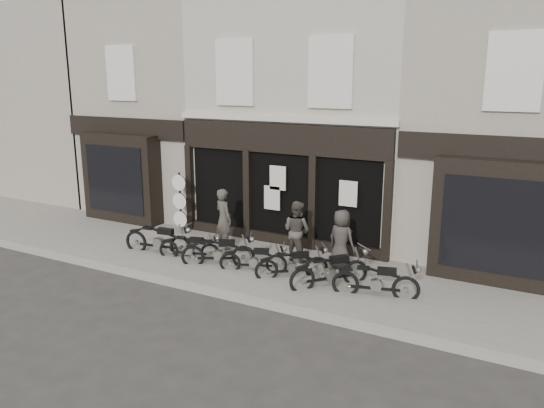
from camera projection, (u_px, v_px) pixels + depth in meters
The scene contains 18 objects.
ground_plane at pixel (229, 276), 14.41m from camera, with size 90.00×90.00×0.00m, color #2D2B28.
pavement at pixel (246, 264), 15.16m from camera, with size 30.00×4.20×0.12m, color slate.
kerb at pixel (202, 289), 13.33m from camera, with size 30.00×0.25×0.13m, color gray.
central_building at pixel (320, 112), 18.53m from camera, with size 7.30×6.22×8.34m.
neighbour_left at pixel (176, 108), 21.46m from camera, with size 5.60×6.73×8.34m.
neighbour_right at pixel (518, 120), 15.53m from camera, with size 5.60×6.73×8.34m.
filler_left at pixel (42, 102), 25.33m from camera, with size 11.00×6.00×8.20m, color gray.
motorcycle_0 at pixel (159, 242), 15.92m from camera, with size 2.26×0.68×1.08m.
motorcycle_1 at pixel (190, 250), 15.46m from camera, with size 1.85×0.76×0.91m.
motorcycle_2 at pixel (219, 254), 14.94m from camera, with size 1.91×1.25×1.00m.
motorcycle_3 at pixel (254, 262), 14.47m from camera, with size 1.78×0.95×0.90m.
motorcycle_4 at pixel (293, 267), 14.01m from camera, with size 1.69×1.40×0.95m.
motorcycle_5 at pixel (330, 274), 13.41m from camera, with size 1.62×1.82×1.05m.
motorcycle_6 at pixel (377, 284), 12.79m from camera, with size 2.07×0.84×1.01m.
man_left at pixel (224, 219), 16.14m from camera, with size 0.68×0.45×1.88m, color #403C35.
man_centre at pixel (297, 231), 15.14m from camera, with size 0.85×0.66×1.75m, color #464038.
man_right at pixel (341, 239), 14.46m from camera, with size 0.81×0.53×1.67m, color #36302D.
advert_sign_post at pixel (180, 206), 17.71m from camera, with size 0.54×0.35×2.20m.
Camera 1 is at (7.52, -11.33, 5.27)m, focal length 35.00 mm.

